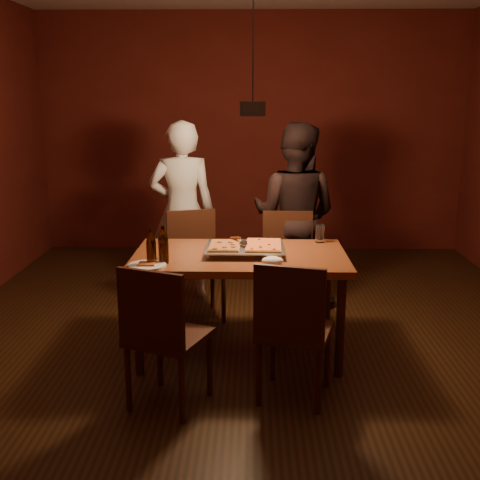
{
  "coord_description": "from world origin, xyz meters",
  "views": [
    {
      "loc": [
        -0.0,
        -4.24,
        1.83
      ],
      "look_at": [
        -0.08,
        -0.14,
        0.85
      ],
      "focal_mm": 45.0,
      "sensor_mm": 36.0,
      "label": 1
    }
  ],
  "objects_px": {
    "dining_table": "(240,264)",
    "chair_far_right": "(287,255)",
    "chair_near_left": "(161,325)",
    "diner_dark": "(295,215)",
    "beer_bottle_b": "(163,245)",
    "pendant_lamp": "(253,107)",
    "beer_bottle_a": "(151,247)",
    "diner_white": "(182,211)",
    "chair_near_right": "(292,320)",
    "pizza_tray": "(245,250)",
    "chair_far_left": "(194,254)",
    "plate_slice": "(147,265)"
  },
  "relations": [
    {
      "from": "chair_far_right",
      "to": "chair_near_left",
      "type": "xyz_separation_m",
      "value": [
        -0.82,
        -1.6,
        0.0
      ]
    },
    {
      "from": "chair_far_right",
      "to": "pendant_lamp",
      "type": "distance_m",
      "value": 1.41
    },
    {
      "from": "chair_far_left",
      "to": "chair_near_right",
      "type": "xyz_separation_m",
      "value": [
        0.73,
        -1.53,
        0.0
      ]
    },
    {
      "from": "chair_near_right",
      "to": "diner_white",
      "type": "xyz_separation_m",
      "value": [
        -0.88,
        2.01,
        0.28
      ]
    },
    {
      "from": "dining_table",
      "to": "beer_bottle_a",
      "type": "relative_size",
      "value": 6.13
    },
    {
      "from": "dining_table",
      "to": "pizza_tray",
      "type": "height_order",
      "value": "pizza_tray"
    },
    {
      "from": "chair_near_left",
      "to": "diner_dark",
      "type": "height_order",
      "value": "diner_dark"
    },
    {
      "from": "plate_slice",
      "to": "diner_dark",
      "type": "height_order",
      "value": "diner_dark"
    },
    {
      "from": "pizza_tray",
      "to": "plate_slice",
      "type": "xyz_separation_m",
      "value": [
        -0.63,
        -0.37,
        -0.01
      ]
    },
    {
      "from": "dining_table",
      "to": "beer_bottle_a",
      "type": "height_order",
      "value": "beer_bottle_a"
    },
    {
      "from": "chair_far_left",
      "to": "chair_far_right",
      "type": "bearing_deg",
      "value": 159.03
    },
    {
      "from": "chair_near_right",
      "to": "plate_slice",
      "type": "relative_size",
      "value": 2.07
    },
    {
      "from": "dining_table",
      "to": "chair_near_right",
      "type": "xyz_separation_m",
      "value": [
        0.33,
        -0.73,
        -0.14
      ]
    },
    {
      "from": "beer_bottle_a",
      "to": "diner_white",
      "type": "distance_m",
      "value": 1.58
    },
    {
      "from": "dining_table",
      "to": "chair_near_right",
      "type": "distance_m",
      "value": 0.81
    },
    {
      "from": "dining_table",
      "to": "pendant_lamp",
      "type": "height_order",
      "value": "pendant_lamp"
    },
    {
      "from": "beer_bottle_b",
      "to": "dining_table",
      "type": "bearing_deg",
      "value": 27.3
    },
    {
      "from": "beer_bottle_a",
      "to": "chair_far_right",
      "type": "bearing_deg",
      "value": 47.92
    },
    {
      "from": "chair_far_right",
      "to": "diner_dark",
      "type": "distance_m",
      "value": 0.45
    },
    {
      "from": "dining_table",
      "to": "chair_near_left",
      "type": "xyz_separation_m",
      "value": [
        -0.44,
        -0.83,
        -0.14
      ]
    },
    {
      "from": "chair_near_right",
      "to": "diner_dark",
      "type": "xyz_separation_m",
      "value": [
        0.13,
        1.84,
        0.27
      ]
    },
    {
      "from": "dining_table",
      "to": "pendant_lamp",
      "type": "bearing_deg",
      "value": 57.96
    },
    {
      "from": "dining_table",
      "to": "chair_far_left",
      "type": "distance_m",
      "value": 0.9
    },
    {
      "from": "beer_bottle_b",
      "to": "diner_white",
      "type": "relative_size",
      "value": 0.16
    },
    {
      "from": "plate_slice",
      "to": "diner_white",
      "type": "bearing_deg",
      "value": 88.42
    },
    {
      "from": "chair_far_left",
      "to": "beer_bottle_a",
      "type": "height_order",
      "value": "beer_bottle_a"
    },
    {
      "from": "chair_near_left",
      "to": "diner_dark",
      "type": "xyz_separation_m",
      "value": [
        0.9,
        1.95,
        0.27
      ]
    },
    {
      "from": "pizza_tray",
      "to": "chair_near_right",
      "type": "bearing_deg",
      "value": -72.21
    },
    {
      "from": "chair_far_left",
      "to": "plate_slice",
      "type": "bearing_deg",
      "value": 61.86
    },
    {
      "from": "chair_far_right",
      "to": "chair_near_right",
      "type": "xyz_separation_m",
      "value": [
        -0.06,
        -1.49,
        0.0
      ]
    },
    {
      "from": "diner_white",
      "to": "pendant_lamp",
      "type": "height_order",
      "value": "pendant_lamp"
    },
    {
      "from": "chair_near_left",
      "to": "diner_dark",
      "type": "bearing_deg",
      "value": 87.47
    },
    {
      "from": "dining_table",
      "to": "chair_far_right",
      "type": "bearing_deg",
      "value": 63.35
    },
    {
      "from": "chair_far_left",
      "to": "chair_near_left",
      "type": "relative_size",
      "value": 0.97
    },
    {
      "from": "pendant_lamp",
      "to": "pizza_tray",
      "type": "bearing_deg",
      "value": -115.29
    },
    {
      "from": "diner_white",
      "to": "plate_slice",
      "type": "bearing_deg",
      "value": 81.65
    },
    {
      "from": "beer_bottle_a",
      "to": "diner_dark",
      "type": "distance_m",
      "value": 1.75
    },
    {
      "from": "chair_far_left",
      "to": "chair_far_right",
      "type": "relative_size",
      "value": 1.1
    },
    {
      "from": "chair_near_right",
      "to": "plate_slice",
      "type": "distance_m",
      "value": 1.03
    },
    {
      "from": "dining_table",
      "to": "diner_white",
      "type": "relative_size",
      "value": 0.92
    },
    {
      "from": "dining_table",
      "to": "beer_bottle_a",
      "type": "distance_m",
      "value": 0.68
    },
    {
      "from": "chair_far_left",
      "to": "chair_near_right",
      "type": "bearing_deg",
      "value": 97.14
    },
    {
      "from": "beer_bottle_b",
      "to": "pendant_lamp",
      "type": "distance_m",
      "value": 1.13
    },
    {
      "from": "chair_far_left",
      "to": "beer_bottle_b",
      "type": "height_order",
      "value": "beer_bottle_b"
    },
    {
      "from": "beer_bottle_b",
      "to": "diner_dark",
      "type": "bearing_deg",
      "value": 55.0
    },
    {
      "from": "diner_dark",
      "to": "chair_far_left",
      "type": "bearing_deg",
      "value": 41.08
    },
    {
      "from": "chair_near_left",
      "to": "beer_bottle_b",
      "type": "distance_m",
      "value": 0.67
    },
    {
      "from": "beer_bottle_b",
      "to": "pendant_lamp",
      "type": "relative_size",
      "value": 0.23
    },
    {
      "from": "beer_bottle_a",
      "to": "diner_dark",
      "type": "relative_size",
      "value": 0.15
    },
    {
      "from": "dining_table",
      "to": "plate_slice",
      "type": "height_order",
      "value": "plate_slice"
    }
  ]
}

